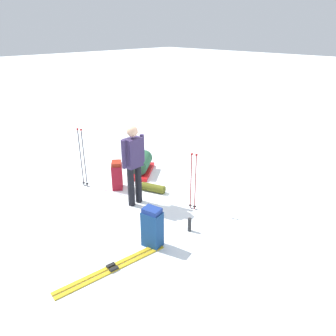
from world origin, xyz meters
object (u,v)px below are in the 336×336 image
Objects in this scene: skier_standing at (134,162)px; thermos_bottle at (189,225)px; ski_pair_near at (112,268)px; backpack_bright at (117,175)px; backpack_large_dark at (152,227)px; gear_sled at (142,165)px; ski_poles_planted_near at (193,179)px; ski_poles_planted_far at (82,155)px; sleeping_mat_rolled at (153,188)px.

skier_standing is 1.70m from thermos_bottle.
backpack_bright is (2.16, -1.72, 0.31)m from ski_pair_near.
skier_standing reaches higher than backpack_large_dark.
ski_poles_planted_near is at bearing 168.54° from gear_sled.
backpack_bright is at bearing -21.99° from backpack_large_dark.
ski_poles_planted_far is 2.55× the size of sleeping_mat_rolled.
ski_poles_planted_far is (2.79, -0.40, 0.42)m from backpack_large_dark.
gear_sled is at bearing -48.04° from ski_pair_near.
skier_standing is 1.06m from backpack_bright.
thermos_bottle is at bearing 127.30° from ski_poles_planted_near.
gear_sled is 1.08m from sleeping_mat_rolled.
ski_poles_planted_near is at bearing -176.61° from sleeping_mat_rolled.
ski_pair_near is 2.37m from ski_poles_planted_near.
backpack_bright is 1.20× the size of sleeping_mat_rolled.
backpack_bright reaches higher than ski_pair_near.
ski_poles_planted_near is 2.66m from ski_poles_planted_far.
backpack_bright is at bearing 104.25° from gear_sled.
ski_poles_planted_near is at bearing -157.91° from ski_poles_planted_far.
ski_poles_planted_near reaches higher than backpack_large_dark.
backpack_large_dark is 0.59× the size of ski_poles_planted_near.
thermos_bottle is (-1.61, 0.57, 0.04)m from sleeping_mat_rolled.
backpack_bright is 2.53× the size of thermos_bottle.
backpack_large_dark is 3.02m from gear_sled.
backpack_large_dark reaches higher than backpack_bright.
skier_standing is 6.54× the size of thermos_bottle.
skier_standing is 1.61m from backpack_large_dark.
gear_sled is (2.40, -1.82, -0.13)m from backpack_large_dark.
ski_pair_near is at bearing 155.91° from ski_poles_planted_far.
ski_pair_near is (-1.32, 1.56, -0.94)m from skier_standing.
skier_standing reaches higher than gear_sled.
ski_poles_planted_far is at bearing 6.99° from thermos_bottle.
backpack_large_dark is 1.10× the size of backpack_bright.
ski_poles_planted_near reaches higher than gear_sled.
thermos_bottle is (-1.48, -0.05, -0.82)m from skier_standing.
ski_poles_planted_near reaches higher than thermos_bottle.
backpack_bright is 0.91m from ski_poles_planted_far.
gear_sled is at bearing -11.46° from ski_poles_planted_near.
thermos_bottle is (-2.95, -0.36, -0.64)m from ski_poles_planted_far.
backpack_bright is at bearing 33.23° from sleeping_mat_rolled.
backpack_large_dark reaches higher than gear_sled.
ski_poles_planted_far is at bearing 74.57° from gear_sled.
gear_sled reaches higher than thermos_bottle.
ski_pair_near is 3.15m from ski_poles_planted_far.
skier_standing reaches higher than ski_pair_near.
backpack_large_dark reaches higher than thermos_bottle.
ski_poles_planted_near is 4.69× the size of thermos_bottle.
ski_poles_planted_far reaches higher than sleeping_mat_rolled.
skier_standing is 1.24m from ski_poles_planted_near.
backpack_large_dark is at bearing 171.82° from ski_poles_planted_far.
ski_pair_near is 3.60m from gear_sled.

